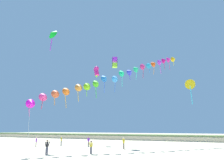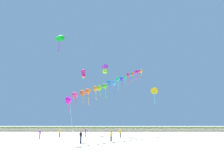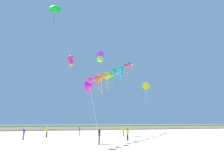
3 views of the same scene
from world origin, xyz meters
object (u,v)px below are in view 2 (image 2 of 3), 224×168
person_far_right (85,132)px  person_near_right (120,132)px  person_far_center (111,135)px  large_kite_mid_trail (83,74)px  large_kite_low_lead (60,37)px  large_kite_high_solo (154,91)px  person_far_left (81,136)px  large_kite_outer_drift (105,69)px  person_mid_center (40,134)px  person_near_left (60,132)px

person_far_right → person_near_right: bearing=-13.9°
person_far_center → large_kite_mid_trail: bearing=117.1°
large_kite_low_lead → large_kite_high_solo: (21.91, 14.18, -8.60)m
person_far_left → large_kite_high_solo: (15.78, 20.38, 10.22)m
large_kite_high_solo → large_kite_outer_drift: 15.07m
person_near_right → person_far_right: (-7.27, 1.80, -0.01)m
person_far_center → large_kite_high_solo: bearing=56.6°
person_far_left → large_kite_mid_trail: size_ratio=0.66×
large_kite_outer_drift → person_near_right: bearing=-53.0°
person_mid_center → large_kite_mid_trail: large_kite_mid_trail is taller
large_kite_high_solo → large_kite_outer_drift: (-13.06, -6.11, 4.38)m
person_near_right → large_kite_low_lead: bearing=-163.6°
large_kite_low_lead → large_kite_high_solo: size_ratio=0.92×
large_kite_mid_trail → large_kite_low_lead: bearing=-105.0°
large_kite_low_lead → large_kite_high_solo: bearing=32.9°
person_near_left → person_far_right: (5.12, 0.94, 0.01)m
person_mid_center → person_far_right: 8.86m
person_near_right → person_far_right: 7.49m
large_kite_mid_trail → large_kite_outer_drift: bearing=-29.3°
person_far_right → large_kite_high_solo: (16.95, 8.78, 10.24)m
large_kite_mid_trail → person_near_left: bearing=-114.9°
person_mid_center → large_kite_high_solo: 29.78m
person_near_left → large_kite_high_solo: bearing=23.8°
large_kite_mid_trail → person_mid_center: bearing=-119.6°
large_kite_high_solo → person_far_center: bearing=-123.4°
person_near_left → large_kite_high_solo: size_ratio=0.35×
large_kite_high_solo → person_mid_center: bearing=-152.1°
large_kite_low_lead → person_near_left: bearing=92.0°
large_kite_low_lead → person_far_left: bearing=-45.3°
person_far_left → large_kite_outer_drift: size_ratio=0.88×
large_kite_low_lead → large_kite_mid_trail: bearing=75.0°
large_kite_low_lead → person_near_right: bearing=16.4°
person_far_left → large_kite_outer_drift: (2.72, 14.28, 14.60)m
large_kite_mid_trail → large_kite_high_solo: bearing=8.6°
person_mid_center → large_kite_outer_drift: (11.63, 6.98, 14.66)m
person_mid_center → large_kite_high_solo: (24.69, 13.09, 10.28)m
person_near_right → person_mid_center: person_near_right is taller
person_mid_center → large_kite_high_solo: bearing=27.9°
person_mid_center → large_kite_high_solo: large_kite_high_solo is taller
person_far_left → large_kite_low_lead: large_kite_low_lead is taller
person_mid_center → large_kite_mid_trail: bearing=60.4°
person_far_center → large_kite_mid_trail: (-7.43, 14.52, 14.41)m
person_mid_center → large_kite_mid_trail: (5.82, 10.25, 14.37)m
large_kite_low_lead → person_mid_center: bearing=158.5°
person_near_left → large_kite_high_solo: (22.07, 9.72, 10.25)m
large_kite_high_solo → person_far_left: bearing=-127.7°
person_mid_center → large_kite_high_solo: size_ratio=0.34×
large_kite_high_solo → person_near_left: bearing=-156.2°
person_near_left → person_far_left: bearing=-59.5°
person_far_right → person_far_center: person_far_right is taller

